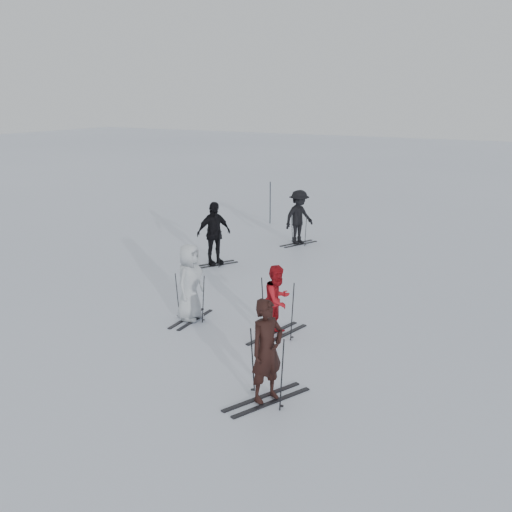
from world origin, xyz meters
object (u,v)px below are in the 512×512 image
at_px(skier_uphill_left, 214,234).
at_px(piste_marker, 270,203).
at_px(skier_red, 277,301).
at_px(skier_uphill_far, 299,218).
at_px(skier_near_dark, 267,352).
at_px(skier_grey, 190,283).

bearing_deg(skier_uphill_left, piste_marker, 41.44).
relative_size(skier_red, piste_marker, 0.92).
bearing_deg(piste_marker, skier_uphill_left, -76.07).
bearing_deg(skier_red, skier_uphill_left, 55.55).
height_order(skier_uphill_far, piste_marker, skier_uphill_far).
height_order(skier_uphill_left, skier_uphill_far, skier_uphill_left).
relative_size(skier_near_dark, skier_uphill_far, 0.97).
height_order(skier_near_dark, piste_marker, skier_near_dark).
height_order(skier_red, skier_uphill_far, skier_uphill_far).
bearing_deg(skier_grey, skier_uphill_left, 22.33).
distance_m(skier_red, piste_marker, 12.44).
relative_size(skier_grey, skier_uphill_far, 0.96).
bearing_deg(skier_red, skier_uphill_far, 32.15).
distance_m(skier_uphill_left, piste_marker, 6.75).
relative_size(skier_near_dark, skier_uphill_left, 0.94).
bearing_deg(skier_grey, skier_near_dark, -131.83).
distance_m(skier_red, skier_grey, 2.27).
relative_size(skier_uphill_far, piste_marker, 1.11).
xyz_separation_m(skier_near_dark, skier_grey, (-3.57, 2.68, -0.01)).
bearing_deg(skier_red, skier_near_dark, -146.34).
xyz_separation_m(skier_near_dark, skier_red, (-1.31, 2.83, -0.13)).
xyz_separation_m(skier_near_dark, skier_uphill_left, (-5.85, 7.09, 0.06)).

